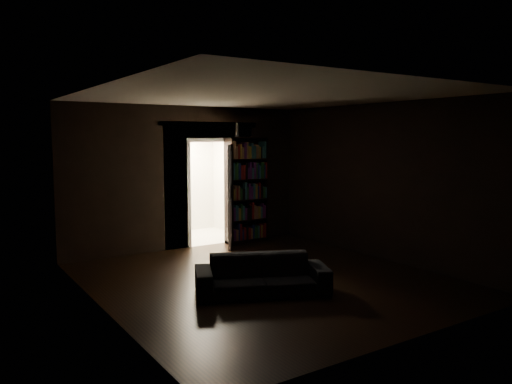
# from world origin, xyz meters

# --- Properties ---
(ground) EXTENTS (5.50, 5.50, 0.00)m
(ground) POSITION_xyz_m (0.00, 0.00, 0.00)
(ground) COLOR black
(ground) RESTS_ON ground
(room_walls) EXTENTS (5.02, 5.61, 2.84)m
(room_walls) POSITION_xyz_m (-0.01, 1.07, 1.68)
(room_walls) COLOR black
(room_walls) RESTS_ON ground
(kitchen_alcove) EXTENTS (2.20, 1.80, 2.60)m
(kitchen_alcove) POSITION_xyz_m (0.50, 3.87, 1.21)
(kitchen_alcove) COLOR beige
(kitchen_alcove) RESTS_ON ground
(sofa) EXTENTS (2.01, 1.48, 0.71)m
(sofa) POSITION_xyz_m (-0.45, -0.54, 0.35)
(sofa) COLOR black
(sofa) RESTS_ON ground
(bookshelf) EXTENTS (0.95, 0.67, 2.20)m
(bookshelf) POSITION_xyz_m (1.25, 2.55, 1.10)
(bookshelf) COLOR black
(bookshelf) RESTS_ON ground
(refrigerator) EXTENTS (0.81, 0.76, 1.65)m
(refrigerator) POSITION_xyz_m (-0.10, 4.03, 0.82)
(refrigerator) COLOR silver
(refrigerator) RESTS_ON ground
(door) EXTENTS (0.50, 0.74, 2.05)m
(door) POSITION_xyz_m (0.74, 2.37, 1.02)
(door) COLOR white
(door) RESTS_ON ground
(figurine) EXTENTS (0.11, 0.11, 0.28)m
(figurine) POSITION_xyz_m (1.04, 2.58, 2.34)
(figurine) COLOR silver
(figurine) RESTS_ON bookshelf
(bottles) EXTENTS (0.64, 0.25, 0.26)m
(bottles) POSITION_xyz_m (-0.15, 3.97, 1.78)
(bottles) COLOR black
(bottles) RESTS_ON refrigerator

